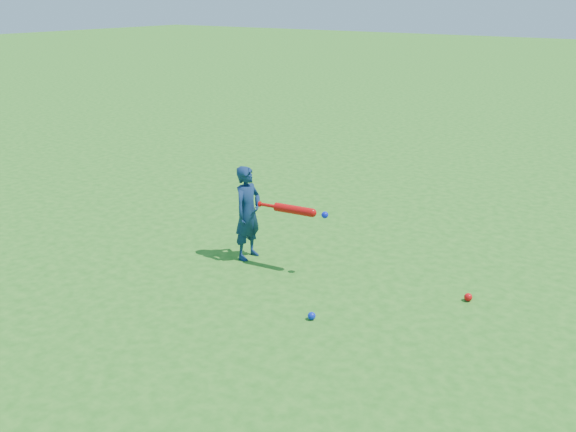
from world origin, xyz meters
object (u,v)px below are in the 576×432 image
object	(u,v)px
child	(248,213)
ground_ball_red	(468,297)
ground_ball_blue	(312,316)
bat_swing	(297,210)

from	to	relation	value
child	ground_ball_red	xyz separation A→B (m)	(2.41, 0.35, -0.49)
ground_ball_blue	ground_ball_red	bearing A→B (deg)	48.68
ground_ball_blue	bat_swing	xyz separation A→B (m)	(-0.74, 0.85, 0.64)
ground_ball_blue	bat_swing	distance (m)	1.29
bat_swing	ground_ball_blue	bearing A→B (deg)	-55.80
ground_ball_red	ground_ball_blue	xyz separation A→B (m)	(-1.04, -1.18, -0.00)
child	ground_ball_blue	world-z (taller)	child
child	bat_swing	world-z (taller)	child
ground_ball_red	bat_swing	xyz separation A→B (m)	(-1.78, -0.33, 0.63)
child	ground_ball_red	bearing A→B (deg)	-81.69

